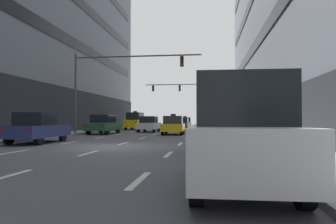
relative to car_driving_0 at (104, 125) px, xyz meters
The scene contains 41 objects.
ground_plane 13.28m from the car_driving_0, 69.28° to the right, with size 120.00×120.00×0.00m, color #515156.
sidewalk_right 17.54m from the car_driving_0, 45.01° to the right, with size 2.98×80.00×0.14m, color gray.
lane_stripe_l1_s3 15.50m from the car_driving_0, 84.14° to the right, with size 0.16×2.00×0.01m, color silver.
lane_stripe_l1_s4 10.55m from the car_driving_0, 81.35° to the right, with size 0.16×2.00×0.01m, color silver.
lane_stripe_l1_s5 5.68m from the car_driving_0, 73.66° to the right, with size 0.16×2.00×0.01m, color silver.
lane_stripe_l1_s6 1.83m from the car_driving_0, 13.93° to the right, with size 0.16×2.00×0.01m, color silver.
lane_stripe_l1_s7 4.94m from the car_driving_0, 71.06° to the left, with size 0.16×2.00×0.01m, color silver.
lane_stripe_l1_s8 9.77m from the car_driving_0, 80.66° to the left, with size 0.16×2.00×0.01m, color silver.
lane_stripe_l1_s9 14.72m from the car_driving_0, 83.82° to the left, with size 0.16×2.00×0.01m, color silver.
lane_stripe_l1_s10 19.69m from the car_driving_0, 85.39° to the left, with size 0.16×2.00×0.01m, color silver.
lane_stripe_l2_s2 20.94m from the car_driving_0, 77.06° to the right, with size 0.16×2.00×0.01m, color silver.
lane_stripe_l2_s3 16.11m from the car_driving_0, 73.06° to the right, with size 0.16×2.00×0.01m, color silver.
lane_stripe_l2_s4 11.43m from the car_driving_0, 65.72° to the right, with size 0.16×2.00×0.01m, color silver.
lane_stripe_l2_s5 7.19m from the car_driving_0, 49.00° to the right, with size 0.16×2.00×0.01m, color silver.
lane_stripe_l2_s6 4.78m from the car_driving_0, ahead, with size 0.16×2.00×0.01m, color silver.
lane_stripe_l2_s7 6.63m from the car_driving_0, 44.51° to the left, with size 0.16×2.00×0.01m, color silver.
lane_stripe_l2_s8 10.72m from the car_driving_0, 64.00° to the left, with size 0.16×2.00×0.01m, color silver.
lane_stripe_l2_s9 15.36m from the car_driving_0, 72.21° to the left, with size 0.16×2.00×0.01m, color silver.
lane_stripe_l2_s10 20.18m from the car_driving_0, 76.56° to the left, with size 0.16×2.00×0.01m, color silver.
lane_stripe_l3_s2 21.85m from the car_driving_0, 69.09° to the right, with size 0.16×2.00×0.01m, color silver.
lane_stripe_l3_s3 17.27m from the car_driving_0, 63.15° to the right, with size 0.16×2.00×0.01m, color silver.
lane_stripe_l3_s4 13.02m from the car_driving_0, 53.13° to the right, with size 0.16×2.00×0.01m, color silver.
lane_stripe_l3_s5 9.51m from the car_driving_0, 34.68° to the right, with size 0.16×2.00×0.01m, color silver.
lane_stripe_l3_s6 7.85m from the car_driving_0, ahead, with size 0.16×2.00×0.01m, color silver.
lane_stripe_l3_s7 9.09m from the car_driving_0, 30.60° to the left, with size 0.16×2.00×0.01m, color silver.
lane_stripe_l3_s8 12.40m from the car_driving_0, 50.95° to the left, with size 0.16×2.00×0.01m, color silver.
lane_stripe_l3_s9 16.58m from the car_driving_0, 61.92° to the left, with size 0.16×2.00×0.01m, color silver.
lane_stripe_l3_s10 21.12m from the car_driving_0, 68.33° to the left, with size 0.16×2.00×0.01m, color silver.
car_driving_0 is the anchor object (origin of this frame).
car_driving_1 12.16m from the car_driving_0, 59.86° to the left, with size 1.88×4.30×1.60m.
car_driving_2 10.80m from the car_driving_0, 90.47° to the right, with size 1.99×4.53×1.68m.
taxi_driving_3 17.39m from the car_driving_0, 69.48° to the left, with size 1.94×4.31×1.76m.
taxi_driving_4 11.83m from the car_driving_0, 89.57° to the left, with size 2.02×4.56×2.37m.
taxi_driving_5 6.30m from the car_driving_0, ahead, with size 1.88×4.31×1.78m.
car_driving_6 5.96m from the car_driving_0, 58.02° to the left, with size 1.95×4.41×1.63m.
car_parked_0 23.14m from the car_driving_0, 64.81° to the right, with size 1.84×4.29×2.07m.
car_parked_1 17.90m from the car_driving_0, 56.61° to the right, with size 1.75×4.19×2.03m.
car_parked_2 12.55m from the car_driving_0, 38.31° to the right, with size 1.81×4.20×2.02m.
traffic_signal_0 4.67m from the car_driving_0, 50.19° to the right, with size 10.78×0.35×6.76m.
traffic_signal_1 19.19m from the car_driving_0, 66.55° to the left, with size 11.03×0.35×6.74m.
street_tree_0 16.68m from the car_driving_0, 43.12° to the left, with size 2.14×2.14×5.85m.
Camera 1 is at (4.58, -14.63, 1.31)m, focal length 33.48 mm.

